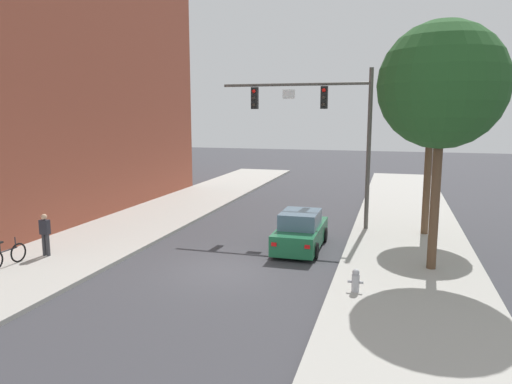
{
  "coord_description": "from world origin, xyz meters",
  "views": [
    {
      "loc": [
        5.79,
        -15.48,
        5.53
      ],
      "look_at": [
        -0.3,
        5.39,
        2.0
      ],
      "focal_mm": 33.52,
      "sensor_mm": 36.0,
      "label": 1
    }
  ],
  "objects_px": {
    "traffic_signal_mast": "(325,118)",
    "car_lead_green": "(301,232)",
    "fire_hydrant": "(356,280)",
    "street_tree_second": "(432,103)",
    "street_tree_nearest": "(442,86)",
    "pedestrian_sidewalk_left_walker": "(45,233)",
    "bicycle_leaning": "(7,256)"
  },
  "relations": [
    {
      "from": "bicycle_leaning",
      "to": "street_tree_second",
      "type": "distance_m",
      "value": 18.16
    },
    {
      "from": "traffic_signal_mast",
      "to": "street_tree_second",
      "type": "xyz_separation_m",
      "value": [
        4.7,
        -0.28,
        0.65
      ]
    },
    {
      "from": "pedestrian_sidewalk_left_walker",
      "to": "street_tree_nearest",
      "type": "distance_m",
      "value": 15.37
    },
    {
      "from": "car_lead_green",
      "to": "street_tree_second",
      "type": "relative_size",
      "value": 0.56
    },
    {
      "from": "traffic_signal_mast",
      "to": "fire_hydrant",
      "type": "distance_m",
      "value": 10.09
    },
    {
      "from": "traffic_signal_mast",
      "to": "car_lead_green",
      "type": "height_order",
      "value": "traffic_signal_mast"
    },
    {
      "from": "pedestrian_sidewalk_left_walker",
      "to": "traffic_signal_mast",
      "type": "bearing_deg",
      "value": 40.22
    },
    {
      "from": "street_tree_nearest",
      "to": "car_lead_green",
      "type": "bearing_deg",
      "value": 161.26
    },
    {
      "from": "car_lead_green",
      "to": "bicycle_leaning",
      "type": "xyz_separation_m",
      "value": [
        -9.56,
        -5.75,
        -0.18
      ]
    },
    {
      "from": "bicycle_leaning",
      "to": "street_tree_nearest",
      "type": "distance_m",
      "value": 16.26
    },
    {
      "from": "bicycle_leaning",
      "to": "fire_hydrant",
      "type": "xyz_separation_m",
      "value": [
        12.2,
        0.99,
        -0.03
      ]
    },
    {
      "from": "traffic_signal_mast",
      "to": "fire_hydrant",
      "type": "height_order",
      "value": "traffic_signal_mast"
    },
    {
      "from": "car_lead_green",
      "to": "pedestrian_sidewalk_left_walker",
      "type": "xyz_separation_m",
      "value": [
        -9.13,
        -4.24,
        0.34
      ]
    },
    {
      "from": "pedestrian_sidewalk_left_walker",
      "to": "street_tree_nearest",
      "type": "height_order",
      "value": "street_tree_nearest"
    },
    {
      "from": "traffic_signal_mast",
      "to": "car_lead_green",
      "type": "xyz_separation_m",
      "value": [
        -0.37,
        -3.79,
        -4.65
      ]
    },
    {
      "from": "car_lead_green",
      "to": "bicycle_leaning",
      "type": "height_order",
      "value": "car_lead_green"
    },
    {
      "from": "pedestrian_sidewalk_left_walker",
      "to": "street_tree_second",
      "type": "xyz_separation_m",
      "value": [
        14.2,
        7.75,
        4.96
      ]
    },
    {
      "from": "car_lead_green",
      "to": "bicycle_leaning",
      "type": "relative_size",
      "value": 2.4
    },
    {
      "from": "pedestrian_sidewalk_left_walker",
      "to": "street_tree_second",
      "type": "distance_m",
      "value": 16.92
    },
    {
      "from": "car_lead_green",
      "to": "street_tree_second",
      "type": "bearing_deg",
      "value": 34.69
    },
    {
      "from": "fire_hydrant",
      "to": "street_tree_second",
      "type": "distance_m",
      "value": 10.23
    },
    {
      "from": "traffic_signal_mast",
      "to": "fire_hydrant",
      "type": "bearing_deg",
      "value": -75.16
    },
    {
      "from": "street_tree_nearest",
      "to": "fire_hydrant",
      "type": "bearing_deg",
      "value": -128.11
    },
    {
      "from": "fire_hydrant",
      "to": "street_tree_second",
      "type": "relative_size",
      "value": 0.09
    },
    {
      "from": "car_lead_green",
      "to": "pedestrian_sidewalk_left_walker",
      "type": "relative_size",
      "value": 2.59
    },
    {
      "from": "pedestrian_sidewalk_left_walker",
      "to": "bicycle_leaning",
      "type": "bearing_deg",
      "value": -105.9
    },
    {
      "from": "traffic_signal_mast",
      "to": "street_tree_nearest",
      "type": "height_order",
      "value": "street_tree_nearest"
    },
    {
      "from": "pedestrian_sidewalk_left_walker",
      "to": "bicycle_leaning",
      "type": "relative_size",
      "value": 0.93
    },
    {
      "from": "traffic_signal_mast",
      "to": "street_tree_nearest",
      "type": "distance_m",
      "value": 7.29
    },
    {
      "from": "car_lead_green",
      "to": "street_tree_second",
      "type": "distance_m",
      "value": 8.13
    },
    {
      "from": "fire_hydrant",
      "to": "traffic_signal_mast",
      "type": "bearing_deg",
      "value": 104.84
    },
    {
      "from": "bicycle_leaning",
      "to": "pedestrian_sidewalk_left_walker",
      "type": "bearing_deg",
      "value": 74.1
    }
  ]
}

